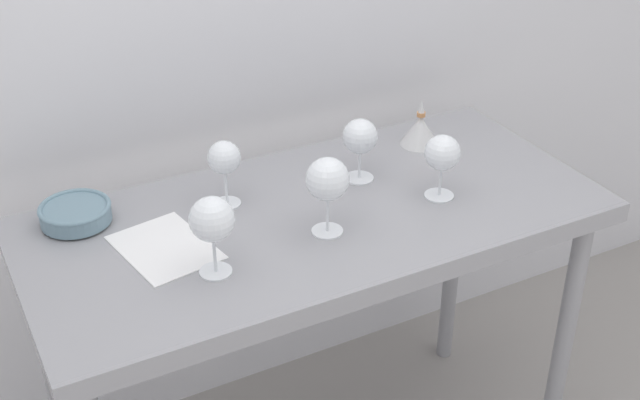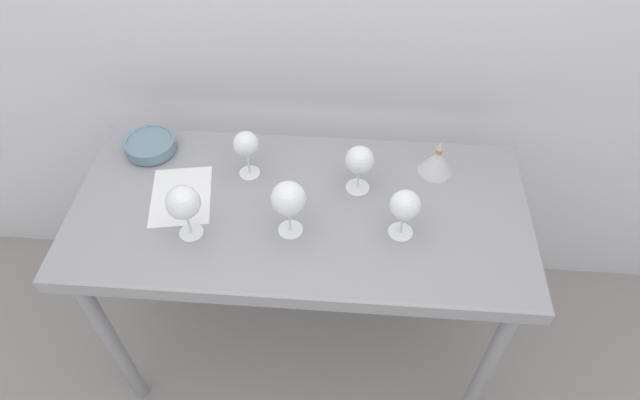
{
  "view_description": "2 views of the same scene",
  "coord_description": "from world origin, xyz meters",
  "px_view_note": "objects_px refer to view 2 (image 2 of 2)",
  "views": [
    {
      "loc": [
        -0.8,
        -1.55,
        1.96
      ],
      "look_at": [
        -0.01,
        -0.04,
        0.95
      ],
      "focal_mm": 47.53,
      "sensor_mm": 36.0,
      "label": 1
    },
    {
      "loc": [
        0.14,
        -1.09,
        2.14
      ],
      "look_at": [
        0.06,
        -0.02,
        0.95
      ],
      "focal_mm": 30.32,
      "sensor_mm": 36.0,
      "label": 2
    }
  ],
  "objects_px": {
    "decanter_funnel": "(437,161)",
    "wine_glass_near_left": "(183,204)",
    "wine_glass_far_left": "(246,145)",
    "wine_glass_far_right": "(359,162)",
    "tasting_sheet_upper": "(181,196)",
    "tasting_bowl": "(150,145)",
    "wine_glass_near_right": "(405,206)",
    "wine_glass_near_center": "(289,200)"
  },
  "relations": [
    {
      "from": "decanter_funnel",
      "to": "wine_glass_near_left",
      "type": "bearing_deg",
      "value": -156.8
    },
    {
      "from": "wine_glass_near_left",
      "to": "wine_glass_far_left",
      "type": "bearing_deg",
      "value": 62.83
    },
    {
      "from": "wine_glass_far_right",
      "to": "decanter_funnel",
      "type": "xyz_separation_m",
      "value": [
        0.25,
        0.1,
        -0.07
      ]
    },
    {
      "from": "wine_glass_far_left",
      "to": "tasting_sheet_upper",
      "type": "xyz_separation_m",
      "value": [
        -0.2,
        -0.12,
        -0.12
      ]
    },
    {
      "from": "tasting_bowl",
      "to": "decanter_funnel",
      "type": "height_order",
      "value": "decanter_funnel"
    },
    {
      "from": "wine_glass_far_left",
      "to": "wine_glass_far_right",
      "type": "height_order",
      "value": "wine_glass_far_left"
    },
    {
      "from": "tasting_bowl",
      "to": "wine_glass_near_left",
      "type": "bearing_deg",
      "value": -57.62
    },
    {
      "from": "wine_glass_near_right",
      "to": "tasting_sheet_upper",
      "type": "distance_m",
      "value": 0.69
    },
    {
      "from": "wine_glass_far_left",
      "to": "decanter_funnel",
      "type": "bearing_deg",
      "value": 5.41
    },
    {
      "from": "wine_glass_far_left",
      "to": "wine_glass_near_right",
      "type": "relative_size",
      "value": 1.02
    },
    {
      "from": "wine_glass_near_left",
      "to": "tasting_bowl",
      "type": "xyz_separation_m",
      "value": [
        -0.22,
        0.34,
        -0.1
      ]
    },
    {
      "from": "wine_glass_far_left",
      "to": "tasting_sheet_upper",
      "type": "distance_m",
      "value": 0.26
    },
    {
      "from": "wine_glass_near_left",
      "to": "wine_glass_far_right",
      "type": "distance_m",
      "value": 0.53
    },
    {
      "from": "wine_glass_near_left",
      "to": "wine_glass_near_center",
      "type": "height_order",
      "value": "wine_glass_near_center"
    },
    {
      "from": "wine_glass_far_right",
      "to": "tasting_sheet_upper",
      "type": "distance_m",
      "value": 0.57
    },
    {
      "from": "wine_glass_near_left",
      "to": "wine_glass_far_right",
      "type": "height_order",
      "value": "wine_glass_near_left"
    },
    {
      "from": "wine_glass_near_right",
      "to": "decanter_funnel",
      "type": "xyz_separation_m",
      "value": [
        0.12,
        0.27,
        -0.07
      ]
    },
    {
      "from": "decanter_funnel",
      "to": "tasting_sheet_upper",
      "type": "bearing_deg",
      "value": -167.8
    },
    {
      "from": "wine_glass_far_left",
      "to": "wine_glass_far_right",
      "type": "xyz_separation_m",
      "value": [
        0.35,
        -0.04,
        -0.01
      ]
    },
    {
      "from": "wine_glass_near_center",
      "to": "tasting_sheet_upper",
      "type": "distance_m",
      "value": 0.4
    },
    {
      "from": "wine_glass_far_left",
      "to": "wine_glass_far_right",
      "type": "relative_size",
      "value": 1.02
    },
    {
      "from": "wine_glass_far_right",
      "to": "wine_glass_near_right",
      "type": "xyz_separation_m",
      "value": [
        0.13,
        -0.17,
        0.0
      ]
    },
    {
      "from": "wine_glass_near_center",
      "to": "decanter_funnel",
      "type": "bearing_deg",
      "value": 32.54
    },
    {
      "from": "wine_glass_far_left",
      "to": "wine_glass_far_right",
      "type": "distance_m",
      "value": 0.35
    },
    {
      "from": "wine_glass_far_right",
      "to": "decanter_funnel",
      "type": "relative_size",
      "value": 1.28
    },
    {
      "from": "wine_glass_near_right",
      "to": "wine_glass_far_right",
      "type": "bearing_deg",
      "value": 127.35
    },
    {
      "from": "wine_glass_far_right",
      "to": "wine_glass_near_center",
      "type": "distance_m",
      "value": 0.27
    },
    {
      "from": "tasting_sheet_upper",
      "to": "decanter_funnel",
      "type": "xyz_separation_m",
      "value": [
        0.8,
        0.17,
        0.04
      ]
    },
    {
      "from": "wine_glass_far_right",
      "to": "wine_glass_near_right",
      "type": "height_order",
      "value": "same"
    },
    {
      "from": "tasting_bowl",
      "to": "decanter_funnel",
      "type": "distance_m",
      "value": 0.95
    },
    {
      "from": "wine_glass_near_center",
      "to": "wine_glass_far_left",
      "type": "bearing_deg",
      "value": 124.96
    },
    {
      "from": "wine_glass_near_right",
      "to": "decanter_funnel",
      "type": "bearing_deg",
      "value": 66.06
    },
    {
      "from": "tasting_sheet_upper",
      "to": "decanter_funnel",
      "type": "distance_m",
      "value": 0.82
    },
    {
      "from": "wine_glass_near_left",
      "to": "decanter_funnel",
      "type": "xyz_separation_m",
      "value": [
        0.73,
        0.31,
        -0.09
      ]
    },
    {
      "from": "wine_glass_near_center",
      "to": "tasting_bowl",
      "type": "relative_size",
      "value": 1.12
    },
    {
      "from": "wine_glass_near_center",
      "to": "wine_glass_far_right",
      "type": "bearing_deg",
      "value": 43.99
    },
    {
      "from": "wine_glass_near_center",
      "to": "tasting_sheet_upper",
      "type": "bearing_deg",
      "value": 162.85
    },
    {
      "from": "wine_glass_far_left",
      "to": "tasting_bowl",
      "type": "xyz_separation_m",
      "value": [
        -0.35,
        0.08,
        -0.1
      ]
    },
    {
      "from": "decanter_funnel",
      "to": "wine_glass_far_left",
      "type": "bearing_deg",
      "value": -174.59
    },
    {
      "from": "tasting_sheet_upper",
      "to": "wine_glass_far_right",
      "type": "bearing_deg",
      "value": -1.83
    },
    {
      "from": "wine_glass_near_right",
      "to": "wine_glass_near_left",
      "type": "bearing_deg",
      "value": -175.65
    },
    {
      "from": "wine_glass_near_left",
      "to": "decanter_funnel",
      "type": "relative_size",
      "value": 1.41
    }
  ]
}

